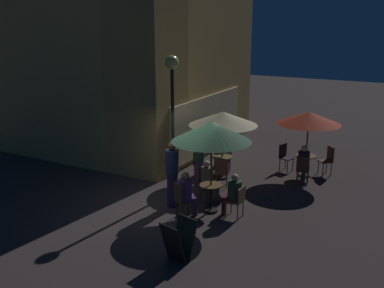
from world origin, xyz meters
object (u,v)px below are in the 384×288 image
at_px(street_lamp_near_corner, 172,89).
at_px(patron_standing_7, 172,174).
at_px(cafe_chair_4, 182,198).
at_px(cafe_chair_8, 328,158).
at_px(cafe_chair_7, 303,168).
at_px(patron_seated_3, 233,192).
at_px(patron_seated_2, 187,192).
at_px(patron_standing_5, 218,143).
at_px(menu_sandwich_board, 179,240).
at_px(patron_seated_0, 225,152).
at_px(patio_umbrella_2, 309,118).
at_px(cafe_chair_3, 206,181).
at_px(cafe_table_2, 306,161).
at_px(cafe_chair_6, 285,155).
at_px(cafe_chair_1, 197,162).
at_px(cafe_chair_5, 238,199).
at_px(patron_seated_4, 304,162).
at_px(cafe_chair_0, 225,154).
at_px(patio_umbrella_1, 212,132).
at_px(patron_standing_6, 199,161).
at_px(patron_seated_1, 207,180).
at_px(cafe_table_0, 222,163).
at_px(cafe_table_1, 211,194).
at_px(patio_umbrella_0, 223,119).

distance_m(street_lamp_near_corner, patron_standing_7, 2.40).
height_order(cafe_chair_4, cafe_chair_8, cafe_chair_8).
relative_size(cafe_chair_7, patron_seated_3, 0.80).
relative_size(patron_seated_2, patron_standing_7, 0.69).
relative_size(patron_seated_3, patron_standing_5, 0.71).
xyz_separation_m(street_lamp_near_corner, patron_seated_3, (-0.71, -2.23, -2.44)).
relative_size(menu_sandwich_board, patron_seated_0, 0.70).
relative_size(patio_umbrella_2, patron_standing_7, 1.18).
xyz_separation_m(patio_umbrella_2, cafe_chair_3, (-3.41, 1.97, -1.39)).
height_order(cafe_table_2, cafe_chair_6, cafe_chair_6).
bearing_deg(patron_seated_3, cafe_chair_1, -43.55).
height_order(cafe_chair_5, patron_standing_7, patron_standing_7).
bearing_deg(patron_seated_4, cafe_chair_3, 133.77).
bearing_deg(patron_seated_3, menu_sandwich_board, 88.50).
distance_m(cafe_chair_6, patron_standing_5, 2.33).
bearing_deg(patron_standing_5, street_lamp_near_corner, 5.22).
distance_m(street_lamp_near_corner, cafe_chair_0, 3.69).
height_order(street_lamp_near_corner, cafe_chair_6, street_lamp_near_corner).
bearing_deg(cafe_chair_3, cafe_chair_8, 111.01).
distance_m(patio_umbrella_1, cafe_chair_8, 5.32).
bearing_deg(patron_seated_3, patio_umbrella_1, -0.00).
bearing_deg(patron_standing_6, patron_seated_1, -99.28).
relative_size(cafe_table_0, patron_standing_5, 0.45).
bearing_deg(cafe_chair_4, cafe_table_0, 38.41).
distance_m(cafe_chair_5, patron_standing_5, 4.30).
bearing_deg(cafe_table_2, cafe_chair_0, 106.10).
bearing_deg(patron_seated_1, patron_standing_7, -81.63).
xyz_separation_m(cafe_table_2, patron_standing_6, (-2.56, 2.65, 0.33)).
distance_m(patio_umbrella_2, patron_seated_0, 2.96).
distance_m(cafe_table_0, patron_seated_2, 3.20).
bearing_deg(cafe_chair_5, cafe_table_1, -0.00).
bearing_deg(cafe_chair_6, patio_umbrella_0, -111.41).
bearing_deg(patron_standing_6, patron_seated_4, -14.03).
distance_m(cafe_chair_5, patron_seated_4, 3.48).
relative_size(patio_umbrella_2, patron_seated_0, 1.71).
xyz_separation_m(patio_umbrella_1, cafe_chair_6, (4.33, -0.69, -1.68)).
bearing_deg(patron_seated_2, cafe_chair_4, -180.00).
bearing_deg(cafe_chair_0, cafe_chair_7, 70.12).
bearing_deg(patio_umbrella_0, patron_seated_4, -71.58).
distance_m(patio_umbrella_0, patron_standing_7, 2.93).
height_order(cafe_chair_0, patron_seated_1, patron_seated_1).
height_order(cafe_table_0, cafe_chair_1, cafe_chair_1).
xyz_separation_m(cafe_table_0, cafe_chair_0, (0.77, 0.25, 0.06)).
xyz_separation_m(cafe_table_0, cafe_table_2, (1.51, -2.33, -0.00)).
distance_m(cafe_table_1, patio_umbrella_0, 3.06).
distance_m(cafe_table_0, patio_umbrella_0, 1.49).
relative_size(patio_umbrella_0, patron_seated_2, 1.76).
distance_m(cafe_chair_6, patron_standing_7, 4.87).
height_order(patio_umbrella_1, cafe_chair_3, patio_umbrella_1).
xyz_separation_m(cafe_table_1, patio_umbrella_1, (0.00, 0.00, 1.72)).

